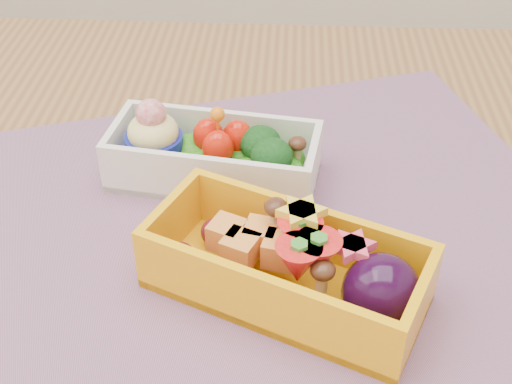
# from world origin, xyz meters

# --- Properties ---
(table) EXTENTS (1.20, 0.80, 0.75)m
(table) POSITION_xyz_m (0.00, 0.00, 0.65)
(table) COLOR brown
(table) RESTS_ON ground
(placemat) EXTENTS (0.64, 0.56, 0.00)m
(placemat) POSITION_xyz_m (-0.02, 0.00, 0.75)
(placemat) COLOR gray
(placemat) RESTS_ON table
(bento_white) EXTENTS (0.19, 0.10, 0.07)m
(bento_white) POSITION_xyz_m (-0.06, 0.07, 0.78)
(bento_white) COLOR white
(bento_white) RESTS_ON placemat
(bento_yellow) EXTENTS (0.21, 0.16, 0.06)m
(bento_yellow) POSITION_xyz_m (0.01, -0.06, 0.78)
(bento_yellow) COLOR #FBAC0C
(bento_yellow) RESTS_ON placemat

